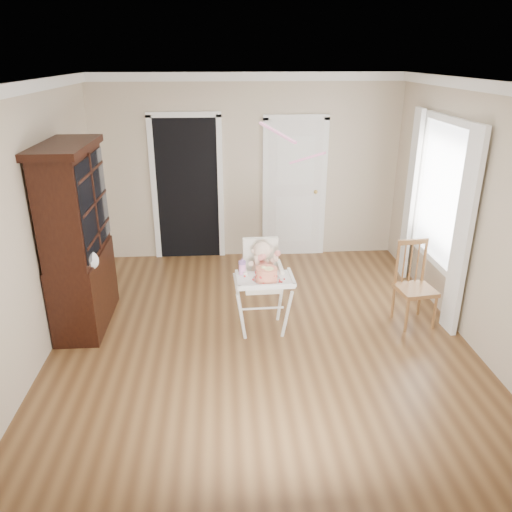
{
  "coord_description": "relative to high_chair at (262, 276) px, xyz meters",
  "views": [
    {
      "loc": [
        -0.39,
        -4.8,
        2.93
      ],
      "look_at": [
        -0.05,
        0.08,
        0.94
      ],
      "focal_mm": 35.0,
      "sensor_mm": 36.0,
      "label": 1
    }
  ],
  "objects": [
    {
      "name": "doorway",
      "position": [
        -0.93,
        2.31,
        0.45
      ],
      "size": [
        1.06,
        0.05,
        2.22
      ],
      "color": "black",
      "rests_on": "wall_back"
    },
    {
      "name": "floor",
      "position": [
        -0.03,
        -0.17,
        -0.66
      ],
      "size": [
        5.0,
        5.0,
        0.0
      ],
      "primitive_type": "plane",
      "color": "#55371D",
      "rests_on": "ground"
    },
    {
      "name": "wall_right",
      "position": [
        2.22,
        -0.17,
        0.69
      ],
      "size": [
        0.0,
        5.0,
        5.0
      ],
      "primitive_type": "plane",
      "rotation": [
        1.57,
        0.0,
        -1.57
      ],
      "color": "#C1AD97",
      "rests_on": "floor"
    },
    {
      "name": "wall_left",
      "position": [
        -2.28,
        -0.17,
        0.69
      ],
      "size": [
        0.0,
        5.0,
        5.0
      ],
      "primitive_type": "plane",
      "rotation": [
        1.57,
        0.0,
        1.57
      ],
      "color": "#C1AD97",
      "rests_on": "floor"
    },
    {
      "name": "closet_door",
      "position": [
        0.67,
        2.3,
        0.36
      ],
      "size": [
        0.96,
        0.09,
        2.13
      ],
      "color": "white",
      "rests_on": "wall_back"
    },
    {
      "name": "wall_back",
      "position": [
        -0.03,
        2.33,
        0.69
      ],
      "size": [
        4.5,
        0.0,
        4.5
      ],
      "primitive_type": "plane",
      "rotation": [
        1.57,
        0.0,
        0.0
      ],
      "color": "#C1AD97",
      "rests_on": "floor"
    },
    {
      "name": "sippy_cup",
      "position": [
        -0.22,
        -0.1,
        0.16
      ],
      "size": [
        0.08,
        0.08,
        0.19
      ],
      "rotation": [
        0.0,
        0.0,
        0.03
      ],
      "color": "#F596D9",
      "rests_on": "high_chair"
    },
    {
      "name": "baby",
      "position": [
        0.0,
        0.03,
        0.15
      ],
      "size": [
        0.31,
        0.23,
        0.47
      ],
      "rotation": [
        0.0,
        0.0,
        0.03
      ],
      "color": "beige",
      "rests_on": "high_chair"
    },
    {
      "name": "ceiling",
      "position": [
        -0.03,
        -0.17,
        2.04
      ],
      "size": [
        5.0,
        5.0,
        0.0
      ],
      "primitive_type": "plane",
      "rotation": [
        3.14,
        0.0,
        0.0
      ],
      "color": "white",
      "rests_on": "wall_back"
    },
    {
      "name": "crown_molding",
      "position": [
        -0.03,
        -0.17,
        1.98
      ],
      "size": [
        4.5,
        5.0,
        0.12
      ],
      "primitive_type": null,
      "color": "white",
      "rests_on": "ceiling"
    },
    {
      "name": "china_cabinet",
      "position": [
        -2.01,
        0.3,
        0.38
      ],
      "size": [
        0.55,
        1.24,
        2.08
      ],
      "color": "black",
      "rests_on": "floor"
    },
    {
      "name": "high_chair",
      "position": [
        0.0,
        0.0,
        0.0
      ],
      "size": [
        0.64,
        0.77,
        1.07
      ],
      "rotation": [
        0.0,
        0.0,
        0.03
      ],
      "color": "white",
      "rests_on": "floor"
    },
    {
      "name": "cake",
      "position": [
        0.02,
        -0.27,
        0.15
      ],
      "size": [
        0.29,
        0.29,
        0.14
      ],
      "color": "silver",
      "rests_on": "high_chair"
    },
    {
      "name": "dining_chair",
      "position": [
        1.76,
        0.05,
        -0.2
      ],
      "size": [
        0.45,
        0.45,
        0.98
      ],
      "rotation": [
        0.0,
        0.0,
        0.13
      ],
      "color": "brown",
      "rests_on": "floor"
    },
    {
      "name": "window_right",
      "position": [
        2.15,
        0.63,
        0.63
      ],
      "size": [
        0.13,
        1.84,
        2.3
      ],
      "color": "white",
      "rests_on": "wall_right"
    },
    {
      "name": "streamer",
      "position": [
        0.11,
        -0.32,
        1.6
      ],
      "size": [
        0.31,
        0.41,
        0.15
      ],
      "primitive_type": null,
      "rotation": [
        0.26,
        0.0,
        0.64
      ],
      "color": "pink",
      "rests_on": "ceiling"
    }
  ]
}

